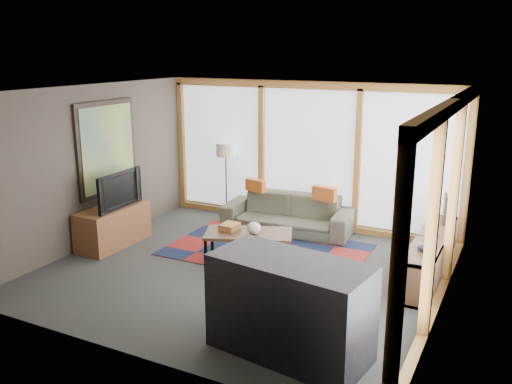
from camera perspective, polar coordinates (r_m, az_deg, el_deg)
The scene contains 17 objects.
ground at distance 7.97m, azimuth -1.32°, elevation -8.33°, with size 5.50×5.50×0.00m, color #31302E.
room_envelope at distance 7.78m, azimuth 3.79°, elevation 2.99°, with size 5.52×5.02×2.62m.
rug at distance 8.76m, azimuth 1.14°, elevation -6.08°, with size 3.08×1.98×0.01m, color maroon.
sofa at distance 9.53m, azimuth 3.36°, elevation -2.31°, with size 2.25×0.88×0.66m, color #3C4031.
pillow_left at distance 9.70m, azimuth -0.05°, elevation 0.70°, with size 0.39×0.12×0.22m, color #B1521C.
pillow_right at distance 9.18m, azimuth 7.21°, elevation -0.18°, with size 0.43×0.13×0.24m, color #B1521C.
floor_lamp at distance 10.35m, azimuth -3.16°, elevation 1.29°, with size 0.36×0.36×1.43m, color #302117, non-canonical shape.
coffee_table at distance 8.32m, azimuth -0.78°, elevation -5.69°, with size 1.31×0.65×0.44m, color #331A12, non-canonical shape.
book_stack at distance 8.36m, azimuth -2.79°, elevation -3.67°, with size 0.23×0.29×0.10m, color #95572A.
vase at distance 8.15m, azimuth -0.22°, elevation -3.81°, with size 0.21×0.21×0.18m, color beige.
bookshelf at distance 8.10m, azimuth 17.85°, elevation -6.47°, with size 0.42×2.32×0.58m, color #331A12, non-canonical shape.
bowl_a at distance 7.43m, azimuth 17.32°, elevation -5.61°, with size 0.18×0.18×0.09m, color black.
bowl_b at distance 7.83m, azimuth 17.91°, elevation -4.68°, with size 0.15×0.15×0.07m, color black.
shelf_picture at distance 8.66m, azimuth 19.29°, elevation -1.66°, with size 0.04×0.34×0.44m, color black.
tv_console at distance 9.19m, azimuth -14.79°, elevation -3.47°, with size 0.54×1.30×0.65m, color brown.
television at distance 8.99m, azimuth -14.63°, elevation 0.26°, with size 1.03×0.14×0.59m, color black.
bar_counter at distance 5.78m, azimuth 3.59°, elevation -12.02°, with size 1.66×0.78×1.05m, color black.
Camera 1 is at (3.48, -6.45, 3.14)m, focal length 38.00 mm.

